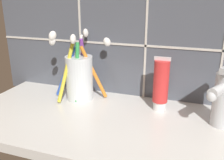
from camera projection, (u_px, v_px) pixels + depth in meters
The scene contains 5 objects.
sink_counter at pixel (120, 125), 53.28cm from camera, with size 70.40×30.20×2.00cm, color silver.
tile_wall_backsplash at pixel (140, 25), 60.67cm from camera, with size 80.40×1.72×40.81cm.
toothbrush_cup at pixel (79, 75), 62.52cm from camera, with size 16.00×12.96×17.95cm.
toothpaste_tube at pixel (161, 85), 56.15cm from camera, with size 3.63×3.46×12.60cm.
sink_faucet at pixel (224, 98), 49.10cm from camera, with size 5.97×9.35×12.61cm.
Camera 1 is at (13.78, -45.22, 27.46)cm, focal length 40.00 mm.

